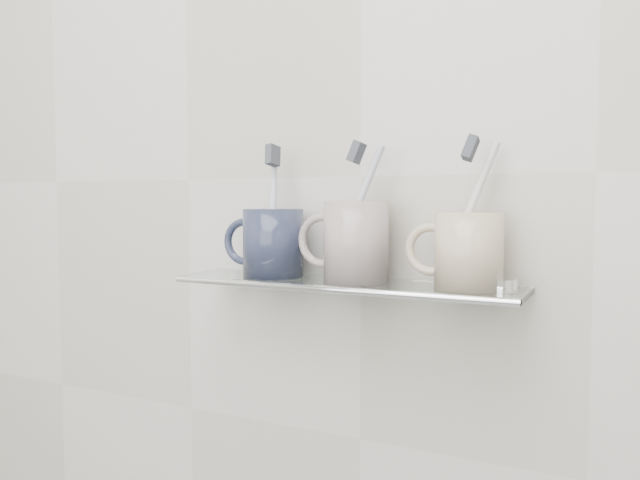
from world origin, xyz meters
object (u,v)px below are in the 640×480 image
Objects in this scene: mug_left at (273,243)px; mug_center at (356,242)px; mug_right at (469,251)px; shelf_glass at (344,284)px.

mug_left is 0.90× the size of mug_center.
mug_left is 1.02× the size of mug_right.
shelf_glass is 4.93× the size of mug_left.
mug_left reaches higher than mug_right.
mug_right is at bearing -1.00° from mug_center.
mug_center is at bearing 159.65° from mug_right.
mug_left is at bearing 177.58° from shelf_glass.
mug_center is (0.02, 0.00, 0.06)m from shelf_glass.
mug_center is 1.14× the size of mug_right.
mug_left is at bearing 159.65° from mug_right.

